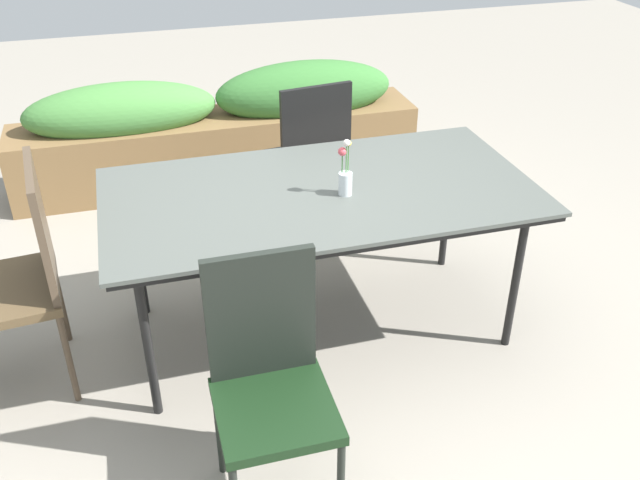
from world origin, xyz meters
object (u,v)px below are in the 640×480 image
at_px(chair_near_left, 269,375).
at_px(planter_box, 220,129).
at_px(dining_table, 320,198).
at_px(flower_vase, 345,176).
at_px(chair_end_left, 16,271).
at_px(chair_far_side, 308,153).

bearing_deg(chair_near_left, planter_box, -94.82).
distance_m(dining_table, planter_box, 1.84).
bearing_deg(dining_table, planter_box, 96.02).
bearing_deg(flower_vase, planter_box, 98.56).
relative_size(chair_end_left, chair_far_side, 1.03).
distance_m(chair_end_left, flower_vase, 1.42).
height_order(chair_end_left, chair_far_side, chair_end_left).
xyz_separation_m(chair_end_left, flower_vase, (1.39, -0.08, 0.29)).
bearing_deg(chair_near_left, flower_vase, -123.12).
xyz_separation_m(chair_end_left, chair_far_side, (1.48, 0.85, -0.02)).
relative_size(flower_vase, planter_box, 0.09).
bearing_deg(chair_far_side, flower_vase, -103.13).
height_order(chair_far_side, planter_box, chair_far_side).
bearing_deg(chair_end_left, dining_table, -96.14).
relative_size(chair_far_side, planter_box, 0.36).
bearing_deg(dining_table, chair_end_left, 179.60).
distance_m(flower_vase, planter_box, 1.95).
bearing_deg(chair_far_side, chair_end_left, -158.12).
relative_size(chair_near_left, flower_vase, 3.75).
bearing_deg(dining_table, chair_near_left, -116.43).
bearing_deg(planter_box, chair_near_left, -95.09).
bearing_deg(chair_end_left, planter_box, -37.58).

